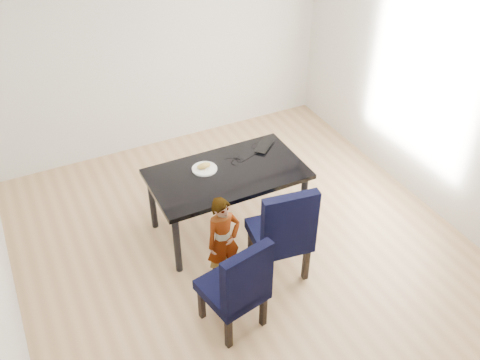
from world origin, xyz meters
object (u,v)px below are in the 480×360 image
chair_right (279,227)px  laptop (260,145)px  child (223,241)px  plate (205,169)px  dining_table (228,200)px  chair_left (232,282)px

chair_right → laptop: size_ratio=3.41×
child → laptop: (0.89, 0.94, 0.28)m
plate → laptop: size_ratio=0.82×
dining_table → plate: (-0.19, 0.15, 0.38)m
chair_right → chair_left: bearing=-142.2°
dining_table → laptop: bearing=27.7°
laptop → chair_left: bearing=14.1°
plate → laptop: 0.74m
chair_left → child: (0.16, 0.53, -0.03)m
chair_left → chair_right: bearing=18.1°
chair_right → laptop: chair_right is taller
child → plate: 0.86m
chair_left → laptop: (1.05, 1.46, 0.25)m
dining_table → plate: size_ratio=6.12×
child → laptop: child is taller
dining_table → plate: bearing=141.9°
dining_table → child: 0.75m
plate → laptop: bearing=10.6°
dining_table → child: size_ratio=1.65×
chair_left → chair_right: 0.80m
chair_right → child: (-0.53, 0.13, -0.06)m
chair_left → plate: chair_left is taller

